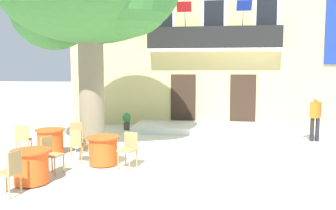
% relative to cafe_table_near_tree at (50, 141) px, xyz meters
% --- Properties ---
extents(ground_plane, '(120.00, 120.00, 0.00)m').
position_rel_cafe_table_near_tree_xyz_m(ground_plane, '(3.80, 0.82, -0.39)').
color(ground_plane, silver).
extents(building_facade, '(13.00, 5.09, 7.50)m').
position_rel_cafe_table_near_tree_xyz_m(building_facade, '(4.72, 7.81, 3.36)').
color(building_facade, '#DBC67F').
rests_on(building_facade, ground).
extents(entrance_step_platform, '(6.41, 2.26, 0.25)m').
position_rel_cafe_table_near_tree_xyz_m(entrance_step_platform, '(4.72, 4.69, -0.27)').
color(entrance_step_platform, silver).
rests_on(entrance_step_platform, ground).
extents(cafe_table_near_tree, '(0.86, 0.86, 0.76)m').
position_rel_cafe_table_near_tree_xyz_m(cafe_table_near_tree, '(0.00, 0.00, 0.00)').
color(cafe_table_near_tree, '#EA561E').
rests_on(cafe_table_near_tree, ground).
extents(cafe_chair_near_tree_0, '(0.49, 0.49, 0.91)m').
position_rel_cafe_table_near_tree_xyz_m(cafe_chair_near_tree_0, '(-0.70, -0.28, 0.14)').
color(cafe_chair_near_tree_0, tan).
rests_on(cafe_chair_near_tree_0, ground).
extents(cafe_chair_near_tree_1, '(0.53, 0.53, 0.91)m').
position_rel_cafe_table_near_tree_xyz_m(cafe_chair_near_tree_1, '(0.66, 0.37, 0.14)').
color(cafe_chair_near_tree_1, tan).
rests_on(cafe_chair_near_tree_1, ground).
extents(cafe_table_middle, '(0.86, 0.86, 0.76)m').
position_rel_cafe_table_near_tree_xyz_m(cafe_table_middle, '(0.83, -2.59, 0.00)').
color(cafe_table_middle, '#EA561E').
rests_on(cafe_table_middle, ground).
extents(cafe_chair_middle_0, '(0.45, 0.45, 0.91)m').
position_rel_cafe_table_near_tree_xyz_m(cafe_chair_middle_0, '(0.81, -3.34, 0.14)').
color(cafe_chair_middle_0, tan).
rests_on(cafe_chair_middle_0, ground).
extents(cafe_chair_middle_1, '(0.47, 0.47, 0.91)m').
position_rel_cafe_table_near_tree_xyz_m(cafe_chair_middle_1, '(0.91, -1.84, 0.14)').
color(cafe_chair_middle_1, tan).
rests_on(cafe_chair_middle_1, ground).
extents(cafe_table_front, '(0.86, 0.86, 0.76)m').
position_rel_cafe_table_near_tree_xyz_m(cafe_table_front, '(1.91, -0.89, 0.00)').
color(cafe_table_front, '#EA561E').
rests_on(cafe_table_front, ground).
extents(cafe_chair_front_0, '(0.50, 0.50, 0.91)m').
position_rel_cafe_table_near_tree_xyz_m(cafe_chair_front_0, '(1.17, -0.73, 0.14)').
color(cafe_chair_front_0, tan).
rests_on(cafe_chair_front_0, ground).
extents(cafe_chair_front_1, '(0.51, 0.51, 0.91)m').
position_rel_cafe_table_near_tree_xyz_m(cafe_chair_front_1, '(2.64, -1.07, 0.14)').
color(cafe_chair_front_1, tan).
rests_on(cafe_chair_front_1, ground).
extents(ground_planter_left, '(0.34, 0.34, 0.72)m').
position_rel_cafe_table_near_tree_xyz_m(ground_planter_left, '(1.16, 4.49, 0.01)').
color(ground_planter_left, '#47423D').
rests_on(ground_planter_left, ground).
extents(pedestrian_near_entrance, '(0.53, 0.40, 1.62)m').
position_rel_cafe_table_near_tree_xyz_m(pedestrian_near_entrance, '(8.29, 3.06, 0.52)').
color(pedestrian_near_entrance, '#232328').
rests_on(pedestrian_near_entrance, ground).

